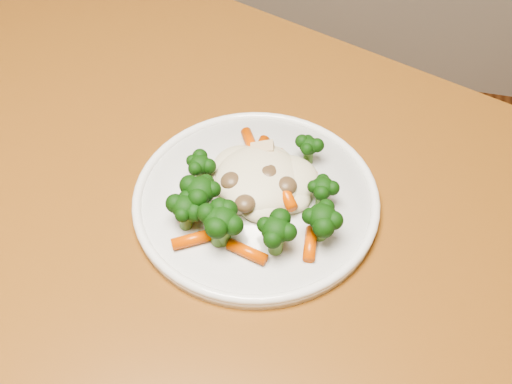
{
  "coord_description": "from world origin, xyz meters",
  "views": [
    {
      "loc": [
        0.3,
        -0.11,
        1.27
      ],
      "look_at": [
        0.2,
        0.31,
        0.77
      ],
      "focal_mm": 45.0,
      "sensor_mm": 36.0,
      "label": 1
    }
  ],
  "objects": [
    {
      "name": "plate",
      "position": [
        0.2,
        0.31,
        0.76
      ],
      "size": [
        0.26,
        0.26,
        0.01
      ],
      "primitive_type": "cylinder",
      "color": "white",
      "rests_on": "dining_table"
    },
    {
      "name": "meal",
      "position": [
        0.2,
        0.3,
        0.78
      ],
      "size": [
        0.18,
        0.18,
        0.04
      ],
      "color": "beige",
      "rests_on": "plate"
    },
    {
      "name": "dining_table",
      "position": [
        0.13,
        0.28,
        0.64
      ],
      "size": [
        1.27,
        1.06,
        0.75
      ],
      "rotation": [
        0.0,
        0.0,
        -0.36
      ],
      "color": "brown",
      "rests_on": "ground"
    }
  ]
}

